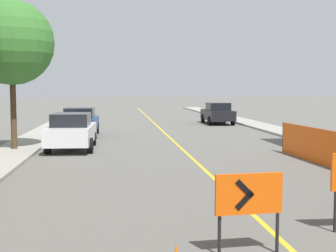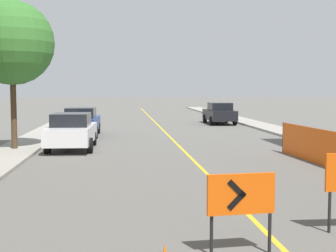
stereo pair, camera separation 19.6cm
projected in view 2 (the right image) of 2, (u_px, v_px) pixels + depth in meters
The scene contains 9 objects.
lane_stripe at pixel (168, 135), 26.64m from camera, with size 0.12×71.95×0.01m.
sidewalk_left at pixel (42, 135), 25.93m from camera, with size 1.87×71.95×0.13m.
sidewalk_right at pixel (287, 133), 27.34m from camera, with size 1.87×71.95×0.13m.
arrow_barricade_primary at pixel (241, 197), 7.43m from camera, with size 1.12×0.17×1.31m.
safety_mesh_fence at pixel (332, 150), 15.47m from camera, with size 0.49×8.15×1.25m.
parked_car_curb_near at pixel (72, 131), 20.30m from camera, with size 1.95×4.36×1.59m.
parked_car_curb_mid at pixel (81, 122), 26.00m from camera, with size 1.95×4.35×1.59m.
parked_car_curb_far at pixel (219, 113), 34.84m from camera, with size 1.93×4.30×1.59m.
street_tree_left_near at pixel (12, 43), 19.35m from camera, with size 3.50×3.50×6.16m.
Camera 2 is at (-2.66, 9.60, 2.67)m, focal length 50.00 mm.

